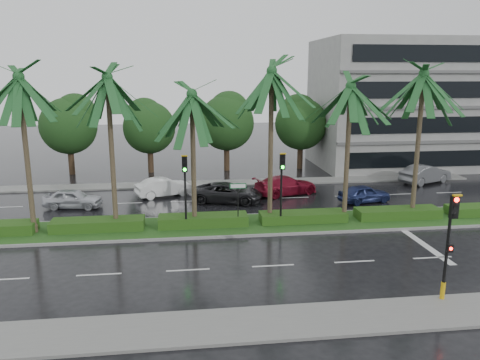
{
  "coord_description": "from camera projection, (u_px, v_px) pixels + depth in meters",
  "views": [
    {
      "loc": [
        -4.11,
        -25.25,
        8.87
      ],
      "look_at": [
        -0.76,
        1.5,
        2.71
      ],
      "focal_mm": 35.0,
      "sensor_mm": 36.0,
      "label": 1
    }
  ],
  "objects": [
    {
      "name": "signal_median_left",
      "position": [
        185.0,
        181.0,
        26.04
      ],
      "size": [
        0.34,
        0.42,
        4.36
      ],
      "color": "black",
      "rests_on": "median"
    },
    {
      "name": "car_grey",
      "position": [
        425.0,
        174.0,
        38.54
      ],
      "size": [
        3.34,
        4.93,
        1.54
      ],
      "primitive_type": "imported",
      "rotation": [
        0.0,
        0.0,
        1.98
      ],
      "color": "#595B5F",
      "rests_on": "ground"
    },
    {
      "name": "building",
      "position": [
        401.0,
        104.0,
        45.04
      ],
      "size": [
        16.0,
        10.0,
        12.0
      ],
      "primitive_type": "cube",
      "color": "gray",
      "rests_on": "ground"
    },
    {
      "name": "bg_trees",
      "position": [
        240.0,
        119.0,
        43.02
      ],
      "size": [
        33.29,
        5.62,
        8.11
      ],
      "color": "#362318",
      "rests_on": "ground"
    },
    {
      "name": "near_sidewalk",
      "position": [
        301.0,
        321.0,
        17.02
      ],
      "size": [
        40.0,
        2.4,
        0.12
      ],
      "primitive_type": "cube",
      "color": "slate",
      "rests_on": "ground"
    },
    {
      "name": "signal_median_right",
      "position": [
        282.0,
        179.0,
        26.71
      ],
      "size": [
        0.34,
        0.42,
        4.36
      ],
      "color": "black",
      "rests_on": "median"
    },
    {
      "name": "street_sign",
      "position": [
        238.0,
        194.0,
        26.77
      ],
      "size": [
        0.95,
        0.09,
        2.6
      ],
      "color": "black",
      "rests_on": "median"
    },
    {
      "name": "hedge",
      "position": [
        254.0,
        218.0,
        27.77
      ],
      "size": [
        35.2,
        1.4,
        0.6
      ],
      "color": "#1D4213",
      "rests_on": "median"
    },
    {
      "name": "car_silver",
      "position": [
        73.0,
        199.0,
        31.41
      ],
      "size": [
        2.1,
        4.01,
        1.3
      ],
      "primitive_type": "imported",
      "rotation": [
        0.0,
        0.0,
        1.42
      ],
      "color": "silver",
      "rests_on": "ground"
    },
    {
      "name": "ground",
      "position": [
        256.0,
        231.0,
        26.9
      ],
      "size": [
        120.0,
        120.0,
        0.0
      ],
      "primitive_type": "plane",
      "color": "black",
      "rests_on": "ground"
    },
    {
      "name": "palm_row",
      "position": [
        232.0,
        92.0,
        25.98
      ],
      "size": [
        26.3,
        4.2,
        9.66
      ],
      "color": "#3C3122",
      "rests_on": "median"
    },
    {
      "name": "signal_near",
      "position": [
        449.0,
        243.0,
        17.99
      ],
      "size": [
        0.34,
        0.45,
        4.36
      ],
      "color": "black",
      "rests_on": "near_sidewalk"
    },
    {
      "name": "car_white",
      "position": [
        164.0,
        187.0,
        34.44
      ],
      "size": [
        2.83,
        4.42,
        1.38
      ],
      "primitive_type": "imported",
      "rotation": [
        0.0,
        0.0,
        1.93
      ],
      "color": "silver",
      "rests_on": "ground"
    },
    {
      "name": "car_red",
      "position": [
        286.0,
        185.0,
        34.9
      ],
      "size": [
        3.49,
        5.27,
        1.42
      ],
      "primitive_type": "imported",
      "rotation": [
        0.0,
        0.0,
        1.91
      ],
      "color": "maroon",
      "rests_on": "ground"
    },
    {
      "name": "median",
      "position": [
        254.0,
        224.0,
        27.85
      ],
      "size": [
        36.0,
        4.0,
        0.15
      ],
      "color": "gray",
      "rests_on": "ground"
    },
    {
      "name": "car_darkgrey",
      "position": [
        228.0,
        193.0,
        32.87
      ],
      "size": [
        3.45,
        5.31,
        1.36
      ],
      "primitive_type": "imported",
      "rotation": [
        0.0,
        0.0,
        1.31
      ],
      "color": "black",
      "rests_on": "ground"
    },
    {
      "name": "car_blue",
      "position": [
        364.0,
        194.0,
        32.78
      ],
      "size": [
        2.28,
        3.94,
        1.26
      ],
      "primitive_type": "imported",
      "rotation": [
        0.0,
        0.0,
        1.8
      ],
      "color": "navy",
      "rests_on": "ground"
    },
    {
      "name": "far_sidewalk",
      "position": [
        233.0,
        183.0,
        38.5
      ],
      "size": [
        40.0,
        2.0,
        0.12
      ],
      "primitive_type": "cube",
      "color": "slate",
      "rests_on": "ground"
    },
    {
      "name": "lane_markings",
      "position": [
        310.0,
        231.0,
        26.86
      ],
      "size": [
        34.0,
        13.06,
        0.01
      ],
      "color": "silver",
      "rests_on": "ground"
    }
  ]
}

